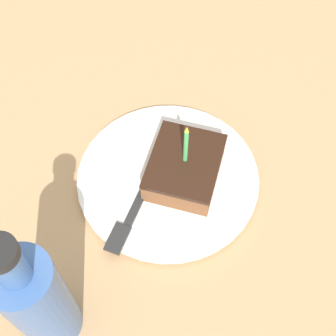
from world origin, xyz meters
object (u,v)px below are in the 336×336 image
object	(u,v)px
cake_slice	(185,167)
fork	(132,208)
plate	(168,178)
bottle	(37,300)

from	to	relation	value
cake_slice	fork	xyz separation A→B (m)	(-0.06, -0.08, -0.02)
cake_slice	fork	distance (m)	0.10
fork	cake_slice	bearing A→B (deg)	52.24
fork	plate	bearing A→B (deg)	62.93
plate	cake_slice	world-z (taller)	cake_slice
cake_slice	fork	size ratio (longest dim) A/B	0.70
plate	fork	distance (m)	0.08
plate	fork	xyz separation A→B (m)	(-0.03, -0.07, 0.01)
fork	bottle	distance (m)	0.20
bottle	fork	bearing A→B (deg)	74.79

